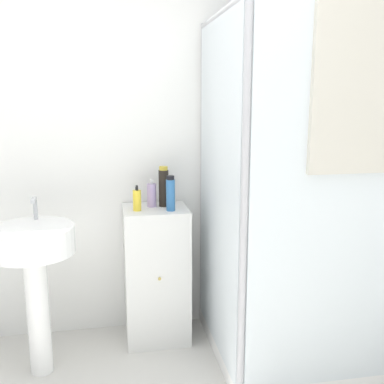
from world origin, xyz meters
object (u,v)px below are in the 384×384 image
sink (34,261)px  shampoo_bottle_tall_black (164,187)px  lotion_bottle_white (152,195)px  soap_dispenser (137,200)px  shampoo_bottle_blue (171,194)px

sink → shampoo_bottle_tall_black: bearing=21.9°
lotion_bottle_white → shampoo_bottle_tall_black: bearing=-2.0°
sink → soap_dispenser: (0.58, 0.22, 0.27)m
soap_dispenser → shampoo_bottle_blue: 0.21m
shampoo_bottle_tall_black → shampoo_bottle_blue: (0.03, -0.12, -0.02)m
sink → lotion_bottle_white: (0.68, 0.31, 0.28)m
lotion_bottle_white → soap_dispenser: bearing=-138.3°
shampoo_bottle_tall_black → sink: bearing=-158.1°
soap_dispenser → shampoo_bottle_blue: size_ratio=0.74×
soap_dispenser → sink: bearing=-159.4°
sink → shampoo_bottle_blue: shampoo_bottle_blue is taller
shampoo_bottle_blue → lotion_bottle_white: (-0.10, 0.13, -0.03)m
shampoo_bottle_tall_black → lotion_bottle_white: shampoo_bottle_tall_black is taller
sink → shampoo_bottle_blue: bearing=13.1°
shampoo_bottle_tall_black → shampoo_bottle_blue: bearing=-77.6°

